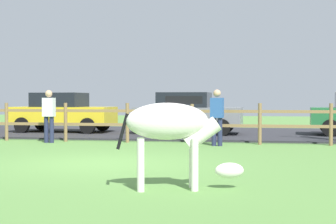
% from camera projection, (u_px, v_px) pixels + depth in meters
% --- Properties ---
extents(ground_plane, '(60.00, 60.00, 0.00)m').
position_uv_depth(ground_plane, '(103.00, 163.00, 10.69)').
color(ground_plane, '#5B8C42').
extents(parking_asphalt, '(28.00, 7.40, 0.05)m').
position_uv_depth(parking_asphalt, '(175.00, 133.00, 19.84)').
color(parking_asphalt, '#2D2D33').
rests_on(parking_asphalt, ground_plane).
extents(paddock_fence, '(20.53, 0.11, 1.24)m').
position_uv_depth(paddock_fence, '(127.00, 120.00, 15.73)').
color(paddock_fence, olive).
rests_on(paddock_fence, ground_plane).
extents(zebra, '(1.91, 0.76, 1.41)m').
position_uv_depth(zebra, '(173.00, 128.00, 7.56)').
color(zebra, white).
rests_on(zebra, ground_plane).
extents(parked_car_yellow, '(4.05, 1.98, 1.56)m').
position_uv_depth(parked_car_yellow, '(62.00, 112.00, 20.04)').
color(parked_car_yellow, yellow).
rests_on(parked_car_yellow, parking_asphalt).
extents(parked_car_grey, '(4.04, 1.96, 1.56)m').
position_uv_depth(parked_car_grey, '(187.00, 113.00, 19.00)').
color(parked_car_grey, slate).
rests_on(parked_car_grey, parking_asphalt).
extents(visitor_left_of_tree, '(0.40, 0.29, 1.64)m').
position_uv_depth(visitor_left_of_tree, '(217.00, 115.00, 14.58)').
color(visitor_left_of_tree, '#232847').
rests_on(visitor_left_of_tree, ground_plane).
extents(visitor_right_of_tree, '(0.37, 0.24, 1.64)m').
position_uv_depth(visitor_right_of_tree, '(49.00, 114.00, 15.63)').
color(visitor_right_of_tree, '#232847').
rests_on(visitor_right_of_tree, ground_plane).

